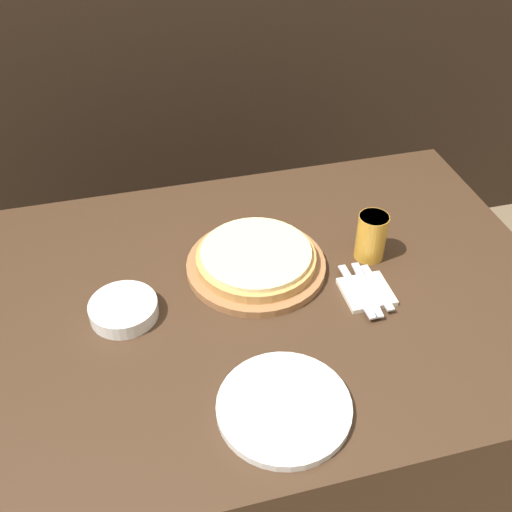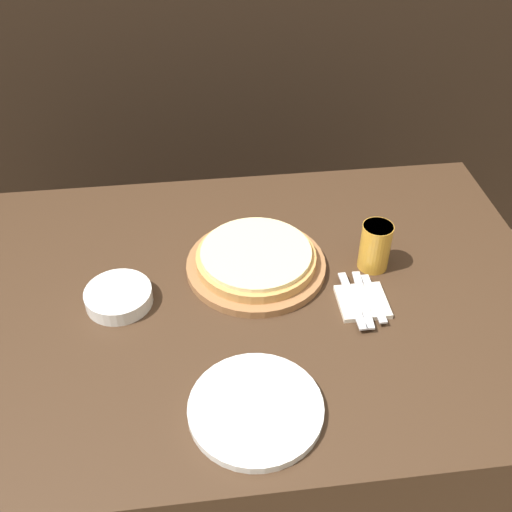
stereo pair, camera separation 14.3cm
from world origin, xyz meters
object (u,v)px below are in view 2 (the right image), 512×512
object	(u,v)px
spoon	(374,298)
fork	(352,300)
beer_glass	(375,245)
side_bowl	(119,297)
dinner_plate	(257,409)
pizza_on_board	(256,261)
dinner_knife	(363,299)

from	to	relation	value
spoon	fork	bearing A→B (deg)	180.00
beer_glass	spoon	distance (m)	0.14
side_bowl	spoon	bearing A→B (deg)	-7.11
fork	dinner_plate	bearing A→B (deg)	-133.80
pizza_on_board	beer_glass	size ratio (longest dim) A/B	2.76
pizza_on_board	side_bowl	bearing A→B (deg)	-166.52
dinner_plate	dinner_knife	distance (m)	0.38
dinner_plate	side_bowl	distance (m)	0.43
beer_glass	dinner_knife	bearing A→B (deg)	-114.57
beer_glass	spoon	world-z (taller)	beer_glass
dinner_plate	fork	bearing A→B (deg)	46.20
fork	spoon	size ratio (longest dim) A/B	1.18
side_bowl	spoon	world-z (taller)	side_bowl
fork	spoon	xyz separation A→B (m)	(0.05, 0.00, 0.00)
side_bowl	spoon	xyz separation A→B (m)	(0.57, -0.07, -0.00)
side_bowl	fork	xyz separation A→B (m)	(0.52, -0.07, -0.00)
fork	side_bowl	bearing A→B (deg)	172.22
beer_glass	side_bowl	distance (m)	0.61
pizza_on_board	beer_glass	xyz separation A→B (m)	(0.28, -0.02, 0.04)
side_bowl	dinner_knife	size ratio (longest dim) A/B	0.83
beer_glass	dinner_plate	world-z (taller)	beer_glass
fork	dinner_knife	world-z (taller)	same
pizza_on_board	dinner_plate	world-z (taller)	pizza_on_board
side_bowl	dinner_knife	bearing A→B (deg)	-7.43
beer_glass	dinner_plate	xyz separation A→B (m)	(-0.33, -0.38, -0.06)
dinner_plate	spoon	distance (m)	0.39
dinner_plate	beer_glass	bearing A→B (deg)	49.29
fork	spoon	bearing A→B (deg)	0.00
beer_glass	side_bowl	world-z (taller)	beer_glass
side_bowl	beer_glass	bearing A→B (deg)	5.07
fork	dinner_knife	distance (m)	0.03
dinner_plate	spoon	world-z (taller)	dinner_plate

